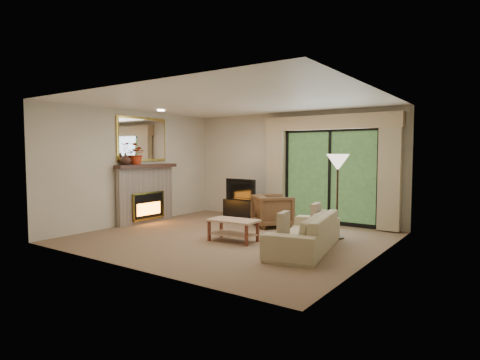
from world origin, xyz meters
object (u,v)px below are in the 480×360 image
Objects in this scene: sofa at (304,232)px; coffee_table at (233,230)px; armchair at (273,211)px; media_console at (243,209)px.

sofa reaches higher than coffee_table.
armchair reaches higher than sofa.
armchair is 0.37× the size of sofa.
coffee_table is (1.31, -2.21, -0.03)m from media_console.
coffee_table is at bearing -55.20° from media_console.
media_console is 2.57m from coffee_table.
media_console is 1.28m from armchair.
armchair reaches higher than coffee_table.
sofa is 1.38m from coffee_table.
sofa reaches higher than media_console.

